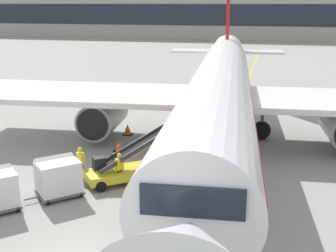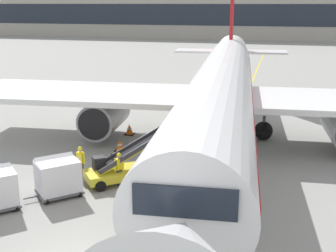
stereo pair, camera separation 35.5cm
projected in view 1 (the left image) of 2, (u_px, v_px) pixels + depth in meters
parked_airplane at (220, 90)px, 29.00m from camera, size 35.52×45.44×14.94m
belt_loader at (123, 166)px, 22.94m from camera, size 4.93×4.24×3.08m
baggage_cart_lead at (58, 177)px, 21.20m from camera, size 2.55×2.55×1.91m
ground_crew_by_loader at (80, 160)px, 23.37m from camera, size 0.55×0.35×1.74m
ground_crew_by_carts at (119, 167)px, 22.45m from camera, size 0.41×0.49×1.74m
safety_cone_engine_keepout at (119, 146)px, 27.87m from camera, size 0.64×0.64×0.72m
safety_cone_wingtip at (128, 130)px, 31.34m from camera, size 0.67×0.67×0.75m
apron_guidance_line_lead_in at (223, 145)px, 29.07m from camera, size 0.20×110.00×0.01m
terminal_building at (197, 14)px, 118.75m from camera, size 130.39×15.46×12.36m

